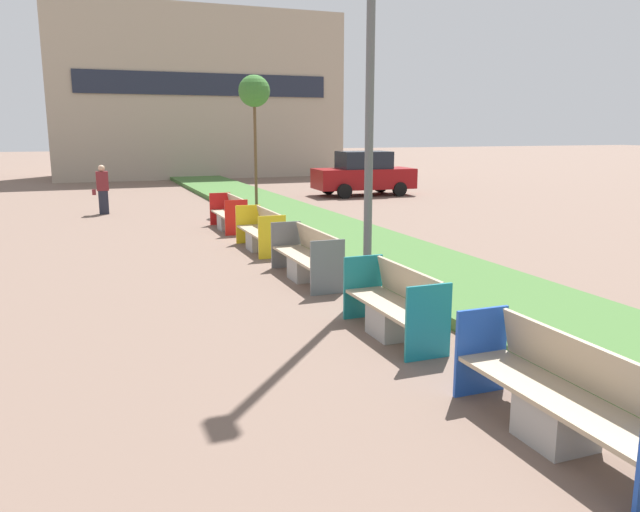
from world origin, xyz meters
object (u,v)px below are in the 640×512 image
Objects in this scene: bench_teal_frame at (394,310)px; bench_yellow_frame at (261,234)px; bench_red_frame at (229,217)px; sapling_tree_far at (254,93)px; bench_blue_frame at (561,403)px; parked_car_distant at (364,174)px; bench_grey_frame at (307,260)px; pedestrian_walking at (102,189)px.

bench_teal_frame is 6.63m from bench_yellow_frame.
bench_teal_frame is at bearing -90.02° from bench_yellow_frame.
sapling_tree_far reaches higher than bench_red_frame.
bench_yellow_frame is 1.02× the size of bench_red_frame.
parked_car_distant is at bearing 69.71° from bench_blue_frame.
bench_red_frame is (-0.00, 13.04, -0.01)m from bench_blue_frame.
sapling_tree_far is 1.07× the size of parked_car_distant.
bench_blue_frame is 9.78m from bench_yellow_frame.
bench_blue_frame is 21.45m from parked_car_distant.
bench_teal_frame is 14.43m from sapling_tree_far.
parked_car_distant is (5.57, 3.12, -3.06)m from sapling_tree_far.
sapling_tree_far is at bearing -147.54° from parked_car_distant.
bench_grey_frame is 11.12m from sapling_tree_far.
bench_grey_frame is 1.11× the size of bench_yellow_frame.
sapling_tree_far is at bearing -8.55° from pedestrian_walking.
bench_teal_frame is 3.50m from bench_grey_frame.
bench_grey_frame is 6.40m from bench_red_frame.
pedestrian_walking is (-5.04, 0.76, -3.15)m from sapling_tree_far.
bench_grey_frame is at bearing -89.95° from bench_yellow_frame.
bench_red_frame is (0.00, 9.89, 0.00)m from bench_teal_frame.
pedestrian_walking is (-3.17, 7.98, 0.45)m from bench_yellow_frame.
bench_yellow_frame is (-0.00, 3.13, -0.01)m from bench_grey_frame.
bench_teal_frame is at bearing 90.09° from bench_blue_frame.
sapling_tree_far is (1.87, 7.22, 3.61)m from bench_yellow_frame.
parked_car_distant reaches higher than bench_yellow_frame.
parked_car_distant is at bearing 66.31° from bench_teal_frame.
sapling_tree_far is at bearing 64.67° from bench_red_frame.
bench_blue_frame is 1.14× the size of bench_red_frame.
parked_car_distant is (7.44, 20.11, 0.54)m from bench_blue_frame.
parked_car_distant reaches higher than bench_grey_frame.
bench_teal_frame is (-0.01, 3.15, -0.01)m from bench_blue_frame.
bench_blue_frame is 1.44× the size of pedestrian_walking.
bench_teal_frame and bench_yellow_frame have the same top height.
pedestrian_walking is 10.87m from parked_car_distant.
sapling_tree_far reaches higher than pedestrian_walking.
bench_teal_frame is at bearing -77.78° from pedestrian_walking.
bench_teal_frame is 0.92× the size of bench_yellow_frame.
parked_car_distant is (7.44, 16.96, 0.55)m from bench_teal_frame.
pedestrian_walking is at bearing -164.22° from parked_car_distant.
bench_blue_frame is at bearing -107.05° from parked_car_distant.
pedestrian_walking is (-3.17, 4.71, 0.45)m from bench_red_frame.
pedestrian_walking reaches higher than bench_grey_frame.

